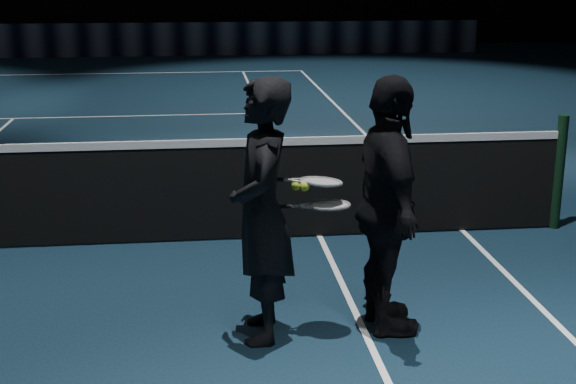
% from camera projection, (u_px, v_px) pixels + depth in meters
% --- Properties ---
extents(net_post_right, '(0.10, 0.10, 1.10)m').
position_uv_depth(net_post_right, '(559.00, 172.00, 7.60)').
color(net_post_right, black).
rests_on(net_post_right, floor).
extents(sponsor_backdrop, '(22.00, 0.15, 0.90)m').
position_uv_depth(sponsor_backdrop, '(83.00, 40.00, 21.73)').
color(sponsor_backdrop, black).
rests_on(sponsor_backdrop, floor).
extents(player_a, '(0.46, 0.67, 1.78)m').
position_uv_depth(player_a, '(262.00, 212.00, 5.27)').
color(player_a, black).
rests_on(player_a, floor).
extents(player_b, '(0.47, 1.06, 1.78)m').
position_uv_depth(player_b, '(388.00, 207.00, 5.36)').
color(player_b, black).
rests_on(player_b, floor).
extents(racket_lower, '(0.68, 0.22, 0.03)m').
position_uv_depth(racket_lower, '(329.00, 205.00, 5.31)').
color(racket_lower, black).
rests_on(racket_lower, player_a).
extents(racket_upper, '(0.69, 0.27, 0.10)m').
position_uv_depth(racket_upper, '(321.00, 182.00, 5.30)').
color(racket_upper, black).
rests_on(racket_upper, player_b).
extents(tennis_balls, '(0.12, 0.10, 0.12)m').
position_uv_depth(tennis_balls, '(300.00, 183.00, 5.25)').
color(tennis_balls, gold).
rests_on(tennis_balls, racket_upper).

